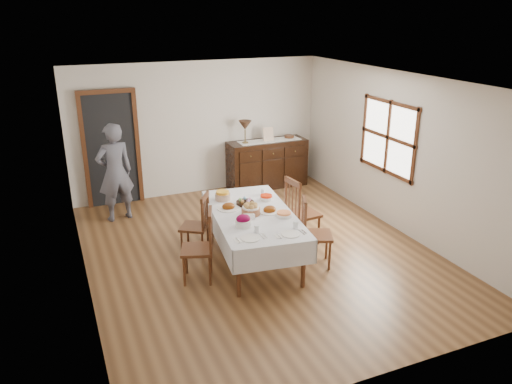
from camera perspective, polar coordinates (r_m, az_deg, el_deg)
name	(u,v)px	position (r m, az deg, el deg)	size (l,w,h in m)	color
ground	(259,252)	(7.72, 0.29, -6.87)	(6.00, 6.00, 0.00)	brown
room_shell	(239,143)	(7.45, -2.01, 5.64)	(5.02, 6.02, 2.65)	white
dining_table	(253,219)	(7.22, -0.37, -3.05)	(1.39, 2.32, 0.75)	silver
chair_left_near	(201,245)	(6.80, -6.31, -6.09)	(0.54, 0.54, 1.02)	#4D2916
chair_left_far	(197,224)	(7.56, -6.71, -3.60)	(0.54, 0.54, 0.95)	#4D2916
chair_right_near	(313,232)	(7.20, 6.56, -4.51)	(0.56, 0.56, 1.02)	#4D2916
chair_right_far	(300,211)	(7.82, 5.06, -2.15)	(0.49, 0.49, 1.09)	#4D2916
sideboard	(267,164)	(10.36, 1.27, 3.25)	(1.64, 0.59, 0.98)	black
person	(115,169)	(8.91, -15.86, 2.52)	(0.58, 0.37, 1.85)	#51515D
bread_basket	(251,209)	(7.10, -0.60, -1.99)	(0.27, 0.27, 0.17)	brown
egg_basket	(245,202)	(7.47, -1.26, -1.21)	(0.27, 0.27, 0.10)	black
ham_platter_a	(228,207)	(7.32, -3.17, -1.72)	(0.33, 0.33, 0.11)	white
ham_platter_b	(270,210)	(7.20, 1.57, -2.08)	(0.32, 0.32, 0.11)	white
beet_bowl	(243,221)	(6.73, -1.46, -3.34)	(0.23, 0.23, 0.16)	white
carrot_bowl	(266,198)	(7.64, 1.18, -0.65)	(0.19, 0.19, 0.09)	white
pineapple_bowl	(223,196)	(7.66, -3.83, -0.43)	(0.24, 0.24, 0.14)	tan
casserole_dish	(284,214)	(7.05, 3.21, -2.58)	(0.23, 0.23, 0.07)	white
butter_dish	(249,216)	(6.97, -0.79, -2.81)	(0.15, 0.11, 0.07)	white
setting_left	(252,235)	(6.44, -0.44, -4.94)	(0.44, 0.31, 0.10)	white
setting_right	(292,231)	(6.58, 4.12, -4.45)	(0.44, 0.31, 0.10)	white
glass_far_a	(226,194)	(7.75, -3.40, -0.25)	(0.06, 0.06, 0.11)	white
glass_far_b	(263,192)	(7.86, 0.81, 0.04)	(0.07, 0.07, 0.10)	white
runner	(269,141)	(10.23, 1.55, 5.90)	(1.30, 0.35, 0.01)	white
table_lamp	(245,126)	(9.94, -1.26, 7.56)	(0.26, 0.26, 0.46)	brown
picture_frame	(268,134)	(10.18, 1.41, 6.62)	(0.22, 0.08, 0.28)	beige
deco_bowl	(289,137)	(10.46, 3.81, 6.33)	(0.20, 0.20, 0.06)	#4D2916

